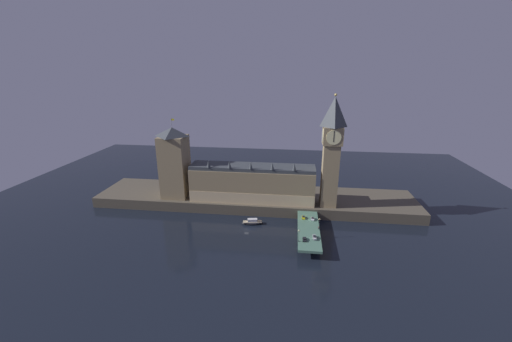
{
  "coord_description": "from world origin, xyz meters",
  "views": [
    {
      "loc": [
        26.19,
        -165.05,
        90.9
      ],
      "look_at": [
        3.27,
        20.0,
        30.39
      ],
      "focal_mm": 22.0,
      "sensor_mm": 36.0,
      "label": 1
    }
  ],
  "objects_px": {
    "car_southbound_lead": "(315,237)",
    "car_southbound_trail": "(313,219)",
    "clock_tower": "(332,149)",
    "street_lamp_mid": "(319,223)",
    "car_northbound_lead": "(303,217)",
    "pedestrian_mid_walk": "(318,228)",
    "boat_upstream": "(252,222)",
    "victoria_tower": "(175,162)",
    "car_northbound_trail": "(304,239)",
    "street_lamp_near": "(299,234)"
  },
  "relations": [
    {
      "from": "clock_tower",
      "to": "car_southbound_trail",
      "type": "distance_m",
      "value": 44.34
    },
    {
      "from": "pedestrian_mid_walk",
      "to": "street_lamp_mid",
      "type": "distance_m",
      "value": 3.31
    },
    {
      "from": "car_northbound_lead",
      "to": "pedestrian_mid_walk",
      "type": "xyz_separation_m",
      "value": [
        7.99,
        -12.42,
        0.25
      ]
    },
    {
      "from": "victoria_tower",
      "to": "car_northbound_lead",
      "type": "relative_size",
      "value": 14.07
    },
    {
      "from": "car_northbound_trail",
      "to": "car_northbound_lead",
      "type": "bearing_deg",
      "value": 90.0
    },
    {
      "from": "car_northbound_trail",
      "to": "car_southbound_lead",
      "type": "height_order",
      "value": "car_southbound_lead"
    },
    {
      "from": "clock_tower",
      "to": "street_lamp_near",
      "type": "height_order",
      "value": "clock_tower"
    },
    {
      "from": "car_northbound_lead",
      "to": "car_northbound_trail",
      "type": "bearing_deg",
      "value": -90.0
    },
    {
      "from": "street_lamp_near",
      "to": "boat_upstream",
      "type": "bearing_deg",
      "value": 136.01
    },
    {
      "from": "clock_tower",
      "to": "pedestrian_mid_walk",
      "type": "bearing_deg",
      "value": -103.93
    },
    {
      "from": "clock_tower",
      "to": "car_southbound_lead",
      "type": "height_order",
      "value": "clock_tower"
    },
    {
      "from": "pedestrian_mid_walk",
      "to": "street_lamp_mid",
      "type": "height_order",
      "value": "street_lamp_mid"
    },
    {
      "from": "car_southbound_trail",
      "to": "street_lamp_mid",
      "type": "xyz_separation_m",
      "value": [
        3.06,
        -11.29,
        3.48
      ]
    },
    {
      "from": "car_northbound_lead",
      "to": "car_southbound_trail",
      "type": "bearing_deg",
      "value": -13.52
    },
    {
      "from": "clock_tower",
      "to": "victoria_tower",
      "type": "relative_size",
      "value": 1.31
    },
    {
      "from": "victoria_tower",
      "to": "clock_tower",
      "type": "bearing_deg",
      "value": -1.99
    },
    {
      "from": "car_southbound_lead",
      "to": "clock_tower",
      "type": "bearing_deg",
      "value": 76.06
    },
    {
      "from": "car_southbound_lead",
      "to": "car_northbound_lead",
      "type": "bearing_deg",
      "value": 102.97
    },
    {
      "from": "car_northbound_trail",
      "to": "car_southbound_lead",
      "type": "xyz_separation_m",
      "value": [
        5.33,
        2.46,
        0.12
      ]
    },
    {
      "from": "clock_tower",
      "to": "boat_upstream",
      "type": "xyz_separation_m",
      "value": [
        -46.69,
        -19.25,
        -43.12
      ]
    },
    {
      "from": "car_northbound_trail",
      "to": "street_lamp_near",
      "type": "bearing_deg",
      "value": -150.91
    },
    {
      "from": "car_southbound_lead",
      "to": "street_lamp_mid",
      "type": "height_order",
      "value": "street_lamp_mid"
    },
    {
      "from": "car_northbound_lead",
      "to": "boat_upstream",
      "type": "distance_m",
      "value": 31.34
    },
    {
      "from": "clock_tower",
      "to": "car_southbound_trail",
      "type": "xyz_separation_m",
      "value": [
        -10.42,
        -20.16,
        -38.1
      ]
    },
    {
      "from": "car_southbound_trail",
      "to": "pedestrian_mid_walk",
      "type": "bearing_deg",
      "value": -76.55
    },
    {
      "from": "pedestrian_mid_walk",
      "to": "car_northbound_lead",
      "type": "bearing_deg",
      "value": 122.76
    },
    {
      "from": "car_southbound_lead",
      "to": "car_southbound_trail",
      "type": "bearing_deg",
      "value": 90.0
    },
    {
      "from": "car_northbound_lead",
      "to": "car_southbound_lead",
      "type": "bearing_deg",
      "value": -77.03
    },
    {
      "from": "boat_upstream",
      "to": "pedestrian_mid_walk",
      "type": "bearing_deg",
      "value": -17.19
    },
    {
      "from": "clock_tower",
      "to": "car_southbound_lead",
      "type": "distance_m",
      "value": 57.64
    },
    {
      "from": "car_northbound_lead",
      "to": "boat_upstream",
      "type": "bearing_deg",
      "value": -179.3
    },
    {
      "from": "car_southbound_trail",
      "to": "street_lamp_mid",
      "type": "bearing_deg",
      "value": -74.81
    },
    {
      "from": "boat_upstream",
      "to": "car_southbound_trail",
      "type": "bearing_deg",
      "value": -1.42
    },
    {
      "from": "clock_tower",
      "to": "pedestrian_mid_walk",
      "type": "height_order",
      "value": "clock_tower"
    },
    {
      "from": "street_lamp_near",
      "to": "pedestrian_mid_walk",
      "type": "bearing_deg",
      "value": 53.37
    },
    {
      "from": "car_southbound_trail",
      "to": "pedestrian_mid_walk",
      "type": "distance_m",
      "value": 11.45
    },
    {
      "from": "street_lamp_near",
      "to": "car_northbound_trail",
      "type": "bearing_deg",
      "value": 29.09
    },
    {
      "from": "pedestrian_mid_walk",
      "to": "boat_upstream",
      "type": "height_order",
      "value": "pedestrian_mid_walk"
    },
    {
      "from": "car_southbound_trail",
      "to": "street_lamp_mid",
      "type": "relative_size",
      "value": 0.57
    },
    {
      "from": "car_southbound_trail",
      "to": "clock_tower",
      "type": "bearing_deg",
      "value": 62.65
    },
    {
      "from": "street_lamp_near",
      "to": "street_lamp_mid",
      "type": "xyz_separation_m",
      "value": [
        11.46,
        14.72,
        -0.06
      ]
    },
    {
      "from": "car_northbound_lead",
      "to": "car_northbound_trail",
      "type": "distance_m",
      "value": 25.58
    },
    {
      "from": "car_southbound_lead",
      "to": "street_lamp_mid",
      "type": "xyz_separation_m",
      "value": [
        3.06,
        10.56,
        3.45
      ]
    },
    {
      "from": "car_northbound_trail",
      "to": "car_southbound_lead",
      "type": "bearing_deg",
      "value": 24.76
    },
    {
      "from": "victoria_tower",
      "to": "street_lamp_near",
      "type": "bearing_deg",
      "value": -30.61
    },
    {
      "from": "street_lamp_near",
      "to": "boat_upstream",
      "type": "xyz_separation_m",
      "value": [
        -27.87,
        26.91,
        -8.55
      ]
    },
    {
      "from": "clock_tower",
      "to": "car_southbound_lead",
      "type": "xyz_separation_m",
      "value": [
        -10.42,
        -42.0,
        -38.07
      ]
    },
    {
      "from": "car_southbound_trail",
      "to": "street_lamp_mid",
      "type": "distance_m",
      "value": 12.2
    },
    {
      "from": "car_northbound_trail",
      "to": "street_lamp_mid",
      "type": "distance_m",
      "value": 15.89
    },
    {
      "from": "car_northbound_lead",
      "to": "street_lamp_mid",
      "type": "bearing_deg",
      "value": -56.27
    }
  ]
}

